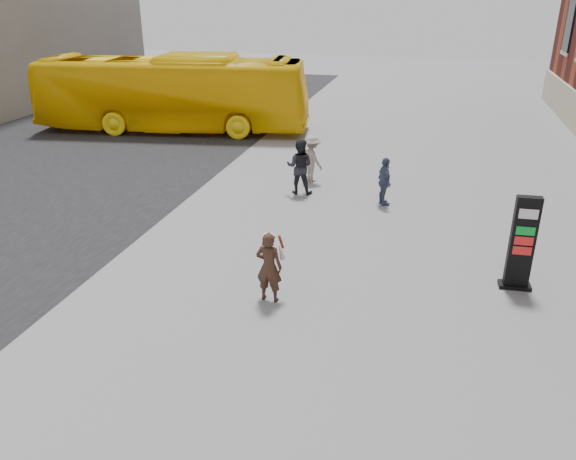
% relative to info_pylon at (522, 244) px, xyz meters
% --- Properties ---
extents(ground, '(100.00, 100.00, 0.00)m').
position_rel_info_pylon_xyz_m(ground, '(-4.91, -1.19, -1.13)').
color(ground, '#9E9EA3').
extents(info_pylon, '(0.74, 0.39, 2.25)m').
position_rel_info_pylon_xyz_m(info_pylon, '(0.00, 0.00, 0.00)').
color(info_pylon, black).
rests_on(info_pylon, ground).
extents(woman, '(0.64, 0.59, 1.65)m').
position_rel_info_pylon_xyz_m(woman, '(-5.41, -1.97, -0.28)').
color(woman, '#332116').
rests_on(woman, ground).
extents(bus, '(13.37, 4.83, 3.64)m').
position_rel_info_pylon_xyz_m(bus, '(-14.51, 12.70, 0.70)').
color(bus, yellow).
rests_on(bus, road).
extents(pedestrian_a, '(0.94, 0.75, 1.88)m').
position_rel_info_pylon_xyz_m(pedestrian_a, '(-6.42, 5.20, -0.18)').
color(pedestrian_a, black).
rests_on(pedestrian_a, ground).
extents(pedestrian_b, '(1.21, 1.19, 1.67)m').
position_rel_info_pylon_xyz_m(pedestrian_b, '(-6.28, 6.59, -0.29)').
color(pedestrian_b, gray).
rests_on(pedestrian_b, ground).
extents(pedestrian_c, '(0.74, 1.00, 1.57)m').
position_rel_info_pylon_xyz_m(pedestrian_c, '(-3.53, 4.77, -0.34)').
color(pedestrian_c, '#404E67').
rests_on(pedestrian_c, ground).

